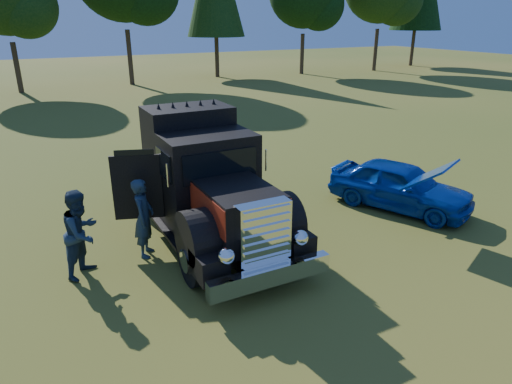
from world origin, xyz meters
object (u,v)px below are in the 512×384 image
object	(u,v)px
spectator_near	(144,218)
spectator_far	(82,233)
hotrod_coupe	(400,185)
diamond_t_truck	(203,184)

from	to	relation	value
spectator_near	spectator_far	xyz separation A→B (m)	(-1.33, -0.22, 0.03)
hotrod_coupe	spectator_near	size ratio (longest dim) A/B	2.41
hotrod_coupe	spectator_far	xyz separation A→B (m)	(-8.31, 0.39, 0.26)
hotrod_coupe	spectator_far	world-z (taller)	hotrod_coupe
spectator_far	diamond_t_truck	bearing A→B (deg)	-34.09
hotrod_coupe	spectator_far	bearing A→B (deg)	177.33
hotrod_coupe	spectator_near	world-z (taller)	hotrod_coupe
hotrod_coupe	spectator_near	bearing A→B (deg)	175.04
hotrod_coupe	spectator_near	xyz separation A→B (m)	(-6.98, 0.61, 0.23)
hotrod_coupe	diamond_t_truck	bearing A→B (deg)	169.11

